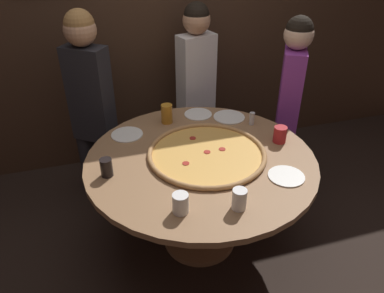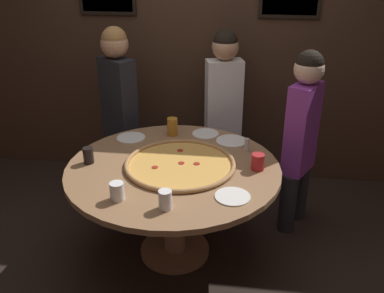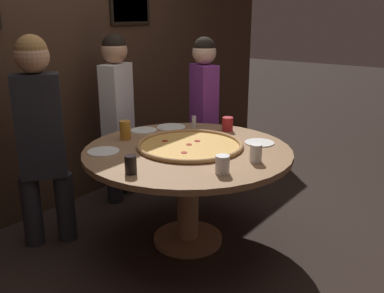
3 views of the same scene
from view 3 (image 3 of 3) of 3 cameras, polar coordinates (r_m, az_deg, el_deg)
ground_plane at (r=3.35m, az=-0.55°, el=-12.44°), size 24.00×24.00×0.00m
back_wall at (r=3.88m, az=-16.89°, el=11.38°), size 6.40×0.08×2.60m
dining_table at (r=3.09m, az=-0.59°, el=-2.79°), size 1.48×1.48×0.74m
giant_pizza at (r=3.08m, az=-0.28°, el=0.21°), size 0.77×0.77×0.03m
drink_cup_near_right at (r=3.29m, az=-8.90°, el=2.18°), size 0.08×0.08×0.14m
drink_cup_front_edge at (r=2.59m, az=-8.18°, el=-2.41°), size 0.07×0.07×0.11m
drink_cup_by_shaker at (r=2.79m, az=8.51°, el=-0.88°), size 0.08×0.08×0.12m
drink_cup_near_left at (r=3.50m, az=4.76°, el=3.00°), size 0.09×0.09×0.11m
drink_cup_centre_back at (r=2.57m, az=4.08°, el=-2.41°), size 0.09×0.09×0.11m
white_plate_beside_cup at (r=3.03m, az=-11.73°, el=-0.65°), size 0.22×0.22×0.01m
white_plate_far_back at (r=3.61m, az=-2.79°, el=2.61°), size 0.24×0.24×0.01m
white_plate_near_front at (r=3.52m, az=-6.43°, el=2.16°), size 0.21×0.21×0.01m
white_plate_left_side at (r=3.21m, az=8.98°, el=0.50°), size 0.22×0.22×0.01m
condiment_shaker at (r=3.60m, az=0.26°, el=3.32°), size 0.04×0.04×0.10m
diner_far_right at (r=3.87m, az=-9.92°, el=5.01°), size 0.39×0.24×1.50m
diner_side_right at (r=3.20m, az=-19.58°, el=1.97°), size 0.39×0.34×1.53m
diner_centre_back at (r=4.02m, az=1.58°, el=5.42°), size 0.29×0.38×1.46m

